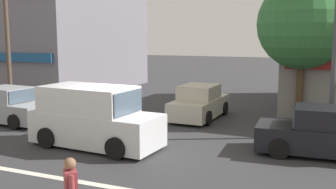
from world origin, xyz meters
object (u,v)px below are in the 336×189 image
traffic_light_mast (308,27)px  sedan_crossing_leftbound (8,107)px  street_tree (303,24)px  utility_pole_near_left (7,30)px  van_crossing_center (94,118)px  sedan_approaching_near (323,134)px  sedan_parked_curbside (200,103)px

traffic_light_mast → sedan_crossing_leftbound: traffic_light_mast is taller
street_tree → utility_pole_near_left: utility_pole_near_left is taller
street_tree → van_crossing_center: (-6.22, -7.26, -3.34)m
utility_pole_near_left → sedan_approaching_near: utility_pole_near_left is taller
street_tree → utility_pole_near_left: (-14.17, -3.04, -0.24)m
traffic_light_mast → street_tree: bearing=97.9°
street_tree → utility_pole_near_left: 14.49m
street_tree → traffic_light_mast: bearing=-82.1°
street_tree → traffic_light_mast: size_ratio=1.03×
street_tree → sedan_crossing_leftbound: street_tree is taller
traffic_light_mast → van_crossing_center: traffic_light_mast is taller
sedan_approaching_near → van_crossing_center: bearing=-165.1°
utility_pole_near_left → sedan_parked_curbside: size_ratio=1.91×
sedan_crossing_leftbound → utility_pole_near_left: bearing=132.8°
traffic_light_mast → sedan_crossing_leftbound: size_ratio=1.47×
sedan_approaching_near → sedan_crossing_leftbound: 13.05m
sedan_crossing_leftbound → sedan_parked_curbside: same height
traffic_light_mast → sedan_crossing_leftbound: 13.03m
sedan_crossing_leftbound → traffic_light_mast: bearing=12.1°
street_tree → utility_pole_near_left: bearing=-167.9°
traffic_light_mast → sedan_crossing_leftbound: bearing=-167.9°
utility_pole_near_left → sedan_parked_curbside: utility_pole_near_left is taller
sedan_approaching_near → utility_pole_near_left: bearing=171.6°
traffic_light_mast → sedan_approaching_near: size_ratio=1.48×
sedan_crossing_leftbound → van_crossing_center: bearing=-17.3°
street_tree → sedan_parked_curbside: street_tree is taller
sedan_crossing_leftbound → sedan_parked_curbside: 8.64m
street_tree → sedan_crossing_leftbound: 13.59m
van_crossing_center → sedan_approaching_near: bearing=14.9°
sedan_crossing_leftbound → sedan_parked_curbside: size_ratio=1.02×
utility_pole_near_left → sedan_crossing_leftbound: utility_pole_near_left is taller
sedan_approaching_near → sedan_parked_curbside: bearing=144.1°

